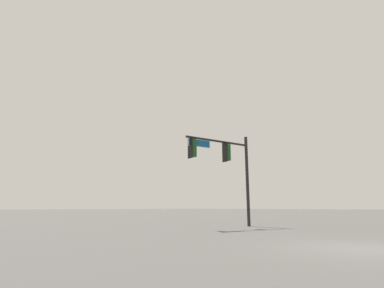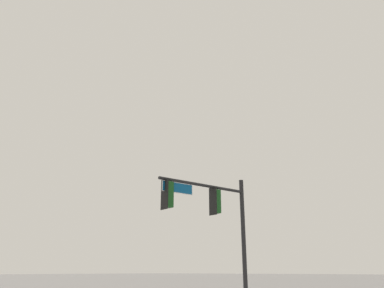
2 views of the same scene
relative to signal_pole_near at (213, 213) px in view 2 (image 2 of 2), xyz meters
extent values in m
cylinder|color=black|center=(-1.86, 0.41, -1.21)|extent=(0.21, 0.21, 6.07)
cylinder|color=black|center=(0.56, -0.12, 1.22)|extent=(4.87, 1.20, 0.14)
cube|color=black|center=(0.02, 0.00, 0.55)|extent=(0.14, 0.51, 1.30)
cube|color=#144719|center=(-0.17, 0.04, 0.55)|extent=(0.42, 0.39, 1.10)
cylinder|color=#144719|center=(-0.17, 0.04, 1.16)|extent=(0.04, 0.04, 0.12)
cylinder|color=#340503|center=(-0.37, 0.08, 0.88)|extent=(0.08, 0.22, 0.22)
cylinder|color=#392D05|center=(-0.37, 0.08, 0.55)|extent=(0.08, 0.22, 0.22)
cylinder|color=green|center=(-0.37, 0.08, 0.22)|extent=(0.08, 0.22, 0.22)
cube|color=black|center=(2.68, -0.59, 0.55)|extent=(0.14, 0.51, 1.30)
cube|color=#144719|center=(2.49, -0.55, 0.55)|extent=(0.42, 0.39, 1.10)
cylinder|color=#144719|center=(2.49, -0.55, 1.16)|extent=(0.04, 0.04, 0.12)
cylinder|color=#340503|center=(2.30, -0.51, 0.88)|extent=(0.08, 0.22, 0.22)
cylinder|color=#392D05|center=(2.30, -0.51, 0.55)|extent=(0.08, 0.22, 0.22)
cylinder|color=green|center=(2.30, -0.51, 0.22)|extent=(0.08, 0.22, 0.22)
cube|color=#0A4C7F|center=(2.01, -0.44, 0.91)|extent=(1.54, 0.38, 0.42)
cube|color=white|center=(2.01, -0.44, 0.91)|extent=(1.60, 0.37, 0.48)
camera|label=1|loc=(15.44, 11.98, -3.02)|focal=28.00mm
camera|label=2|loc=(14.06, 10.34, -2.54)|focal=35.00mm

